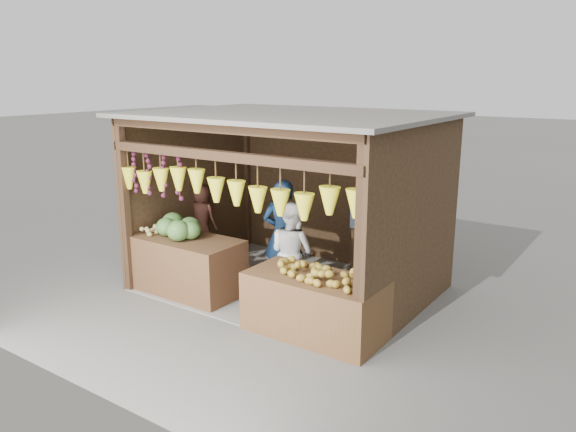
{
  "coord_description": "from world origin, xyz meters",
  "views": [
    {
      "loc": [
        4.6,
        -6.68,
        3.17
      ],
      "look_at": [
        0.05,
        -0.1,
        1.16
      ],
      "focal_mm": 35.0,
      "sensor_mm": 36.0,
      "label": 1
    }
  ],
  "objects_px": {
    "counter_left": "(185,265)",
    "woman_standing": "(292,252)",
    "counter_right": "(315,305)",
    "man_standing": "(283,235)",
    "vendor_seated": "(202,217)"
  },
  "relations": [
    {
      "from": "counter_left",
      "to": "vendor_seated",
      "type": "distance_m",
      "value": 1.36
    },
    {
      "from": "counter_left",
      "to": "counter_right",
      "type": "xyz_separation_m",
      "value": [
        2.36,
        -0.12,
        -0.04
      ]
    },
    {
      "from": "woman_standing",
      "to": "counter_left",
      "type": "bearing_deg",
      "value": 33.08
    },
    {
      "from": "counter_left",
      "to": "woman_standing",
      "type": "xyz_separation_m",
      "value": [
        1.52,
        0.61,
        0.31
      ]
    },
    {
      "from": "counter_right",
      "to": "man_standing",
      "type": "distance_m",
      "value": 1.64
    },
    {
      "from": "man_standing",
      "to": "counter_right",
      "type": "bearing_deg",
      "value": 115.99
    },
    {
      "from": "man_standing",
      "to": "woman_standing",
      "type": "relative_size",
      "value": 1.17
    },
    {
      "from": "counter_right",
      "to": "man_standing",
      "type": "relative_size",
      "value": 1.02
    },
    {
      "from": "vendor_seated",
      "to": "counter_left",
      "type": "bearing_deg",
      "value": 117.28
    },
    {
      "from": "counter_left",
      "to": "woman_standing",
      "type": "bearing_deg",
      "value": 21.82
    },
    {
      "from": "vendor_seated",
      "to": "man_standing",
      "type": "bearing_deg",
      "value": 169.31
    },
    {
      "from": "counter_right",
      "to": "woman_standing",
      "type": "relative_size",
      "value": 1.18
    },
    {
      "from": "counter_left",
      "to": "counter_right",
      "type": "bearing_deg",
      "value": -2.84
    },
    {
      "from": "woman_standing",
      "to": "vendor_seated",
      "type": "distance_m",
      "value": 2.26
    },
    {
      "from": "counter_left",
      "to": "man_standing",
      "type": "bearing_deg",
      "value": 37.89
    }
  ]
}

